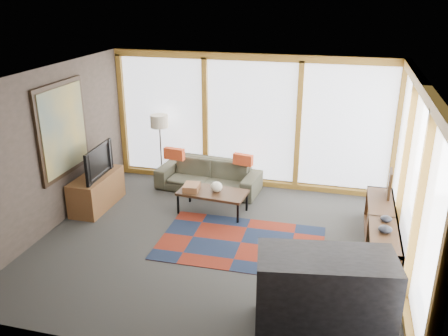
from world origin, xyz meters
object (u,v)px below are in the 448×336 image
(sofa, at_px, (208,176))
(bar_counter, at_px, (324,294))
(tv_console, at_px, (97,191))
(floor_lamp, at_px, (161,149))
(television, at_px, (94,161))
(bookshelf, at_px, (381,233))
(coffee_table, at_px, (213,202))

(sofa, bearing_deg, bar_counter, -50.36)
(tv_console, xyz_separation_m, bar_counter, (4.15, -2.33, 0.18))
(floor_lamp, relative_size, bar_counter, 0.92)
(television, height_order, bar_counter, television)
(television, bearing_deg, bookshelf, -96.27)
(tv_console, distance_m, television, 0.59)
(floor_lamp, height_order, tv_console, floor_lamp)
(tv_console, bearing_deg, bar_counter, -29.28)
(bookshelf, bearing_deg, floor_lamp, 158.06)
(tv_console, bearing_deg, television, -57.44)
(sofa, xyz_separation_m, bookshelf, (3.15, -1.54, -0.01))
(sofa, relative_size, floor_lamp, 1.42)
(coffee_table, relative_size, tv_console, 0.98)
(coffee_table, relative_size, bookshelf, 0.52)
(bar_counter, bearing_deg, sofa, 114.64)
(coffee_table, height_order, bar_counter, bar_counter)
(bookshelf, relative_size, tv_console, 1.88)
(sofa, distance_m, floor_lamp, 1.12)
(sofa, relative_size, bar_counter, 1.30)
(sofa, relative_size, bookshelf, 0.88)
(coffee_table, height_order, television, television)
(sofa, distance_m, tv_console, 2.12)
(bookshelf, bearing_deg, coffee_table, 167.62)
(floor_lamp, xyz_separation_m, bar_counter, (3.45, -3.70, -0.22))
(coffee_table, bearing_deg, floor_lamp, 142.23)
(floor_lamp, bearing_deg, bar_counter, -47.00)
(coffee_table, xyz_separation_m, television, (-2.05, -0.35, 0.69))
(sofa, bearing_deg, bookshelf, -20.69)
(tv_console, distance_m, bar_counter, 4.76)
(television, xyz_separation_m, bar_counter, (4.12, -2.28, -0.40))
(bookshelf, height_order, bar_counter, bar_counter)
(coffee_table, xyz_separation_m, bar_counter, (2.07, -2.63, 0.29))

